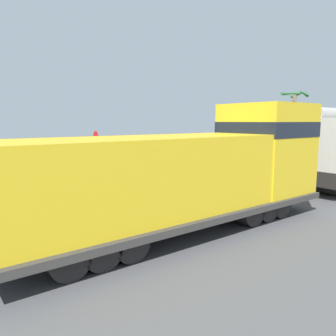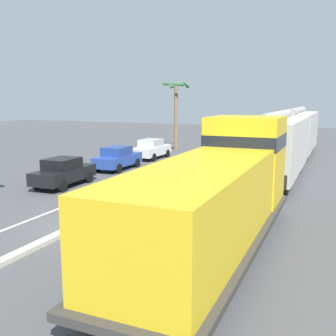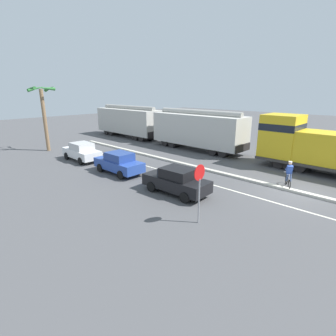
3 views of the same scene
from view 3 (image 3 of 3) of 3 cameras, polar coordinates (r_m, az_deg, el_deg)
name	(u,v)px [view 3 (image 3 of 3)]	position (r m, az deg, el deg)	size (l,w,h in m)	color
ground_plane	(294,192)	(18.08, 25.82, -4.77)	(120.00, 120.00, 0.00)	#4C4C4F
median_curb	(213,171)	(20.47, 9.86, -0.70)	(0.36, 36.00, 0.16)	beige
lane_stripe	(194,180)	(18.64, 5.70, -2.51)	(0.14, 36.00, 0.01)	silver
locomotive	(329,150)	(22.78, 31.61, 3.28)	(3.10, 11.61, 4.20)	gold
hopper_car_lead	(198,130)	(27.80, 6.52, 8.19)	(2.90, 10.60, 4.18)	#BCB9B1
hopper_car_middle	(129,121)	(35.95, -8.56, 9.99)	(2.90, 10.60, 4.18)	#B5B2AB
parked_car_black	(176,181)	(15.88, 1.83, -2.76)	(1.99, 4.28, 1.62)	black
parked_car_blue	(119,163)	(20.11, -10.65, 1.13)	(1.86, 4.21, 1.62)	#28479E
parked_car_white	(82,152)	(24.68, -18.29, 3.43)	(1.88, 4.23, 1.62)	silver
cyclist	(289,175)	(18.61, 24.81, -1.40)	(1.53, 0.88, 1.71)	black
stop_sign	(199,183)	(12.04, 6.83, -3.18)	(0.76, 0.08, 2.88)	gray
palm_tree_near	(43,106)	(29.69, -25.56, 12.17)	(2.20, 2.33, 6.61)	#846647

